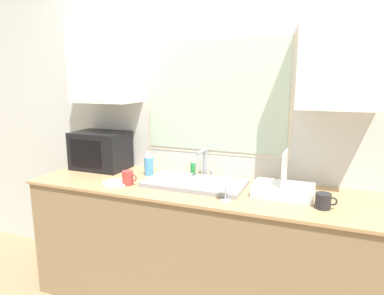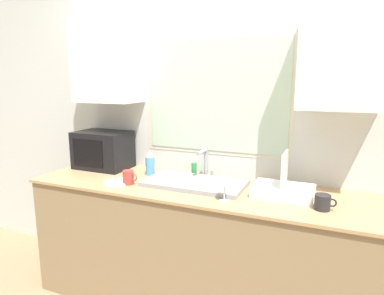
% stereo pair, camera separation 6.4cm
% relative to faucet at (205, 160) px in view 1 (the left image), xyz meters
% --- Properties ---
extents(countertop, '(2.44, 0.70, 0.91)m').
position_rel_faucet_xyz_m(countertop, '(0.03, -0.21, -0.59)').
color(countertop, '#8C7251').
rests_on(countertop, ground_plane).
extents(wall_back, '(6.00, 0.38, 2.60)m').
position_rel_faucet_xyz_m(wall_back, '(0.03, 0.12, 0.34)').
color(wall_back, silver).
rests_on(wall_back, ground_plane).
extents(sink_basin, '(0.70, 0.38, 0.03)m').
position_rel_faucet_xyz_m(sink_basin, '(-0.00, -0.19, -0.12)').
color(sink_basin, gray).
rests_on(sink_basin, countertop).
extents(faucet, '(0.08, 0.18, 0.23)m').
position_rel_faucet_xyz_m(faucet, '(0.00, 0.00, 0.00)').
color(faucet, '#99999E').
rests_on(faucet, countertop).
extents(microwave, '(0.44, 0.31, 0.31)m').
position_rel_faucet_xyz_m(microwave, '(-0.89, -0.05, 0.02)').
color(microwave, black).
rests_on(microwave, countertop).
extents(dish_rack, '(0.38, 0.24, 0.29)m').
position_rel_faucet_xyz_m(dish_rack, '(0.60, -0.19, -0.09)').
color(dish_rack, white).
rests_on(dish_rack, countertop).
extents(spray_bottle, '(0.07, 0.07, 0.19)m').
position_rel_faucet_xyz_m(spray_bottle, '(-0.43, -0.09, -0.05)').
color(spray_bottle, '#4C99D8').
rests_on(spray_bottle, countertop).
extents(soap_bottle, '(0.04, 0.04, 0.12)m').
position_rel_faucet_xyz_m(soap_bottle, '(-0.11, 0.03, -0.08)').
color(soap_bottle, '#268C3F').
rests_on(soap_bottle, countertop).
extents(mug_near_sink, '(0.11, 0.08, 0.10)m').
position_rel_faucet_xyz_m(mug_near_sink, '(-0.45, -0.36, -0.09)').
color(mug_near_sink, '#A53833').
rests_on(mug_near_sink, countertop).
extents(wine_glass, '(0.07, 0.07, 0.20)m').
position_rel_faucet_xyz_m(wine_glass, '(0.29, -0.42, 0.01)').
color(wine_glass, silver).
rests_on(wine_glass, countertop).
extents(mug_by_rack, '(0.12, 0.09, 0.09)m').
position_rel_faucet_xyz_m(mug_by_rack, '(0.85, -0.33, -0.09)').
color(mug_by_rack, '#262628').
rests_on(mug_by_rack, countertop).
extents(small_plate, '(0.19, 0.19, 0.01)m').
position_rel_faucet_xyz_m(small_plate, '(-0.54, -0.37, -0.13)').
color(small_plate, white).
rests_on(small_plate, countertop).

